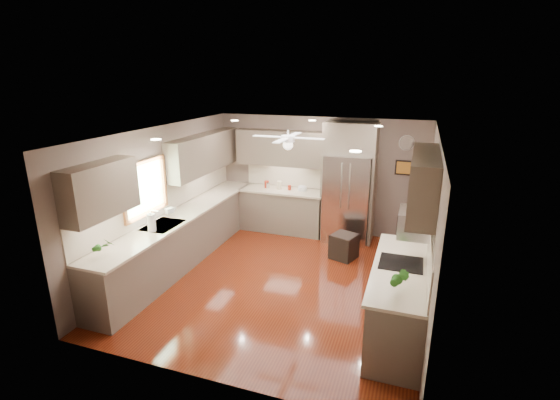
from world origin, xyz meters
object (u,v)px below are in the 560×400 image
Objects in this scene: canister_b at (268,185)px; stool at (344,246)px; canister_a at (267,184)px; microwave at (414,223)px; potted_plant_left at (104,246)px; bowl at (302,190)px; soap_bottle at (170,210)px; refrigerator at (348,185)px; canister_d at (289,188)px; canister_c at (279,185)px; potted_plant_right at (400,279)px; paper_towel at (152,223)px.

stool is at bearing -27.74° from canister_b.
canister_a is 4.22m from microwave.
potted_plant_left is 1.60× the size of bowl.
soap_bottle is 4.15m from microwave.
microwave is (1.33, -2.71, 0.29)m from refrigerator.
canister_d is at bearing 133.36° from microwave.
canister_b is 0.26m from canister_c.
canister_c is at bearing 1.79° from canister_a.
bowl is at bearing 67.70° from potted_plant_left.
canister_c is 0.31× the size of microwave.
soap_bottle is (-0.98, -2.28, 0.03)m from canister_b.
microwave reaches higher than potted_plant_left.
canister_a is at bearing 179.83° from bowl.
canister_c is at bearing 178.74° from bowl.
bowl is (-2.22, 3.66, -0.12)m from potted_plant_right.
refrigerator is (1.28, -0.05, 0.19)m from canister_d.
canister_d is at bearing -2.22° from canister_a.
paper_towel reaches higher than canister_d.
refrigerator reaches higher than microwave.
bowl is at bearing 0.59° from canister_b.
canister_a is 2.48m from soap_bottle.
canister_a is 0.77× the size of soap_bottle.
canister_a is at bearing -178.21° from canister_c.
paper_towel reaches higher than canister_a.
canister_b is 0.75× the size of canister_c.
refrigerator is 1.34m from stool.
bowl is 0.64× the size of paper_towel.
potted_plant_left is at bearing -112.30° from bowl.
stool is (-1.20, 1.76, -1.24)m from microwave.
canister_b is 1.20× the size of canister_d.
paper_towel reaches higher than stool.
potted_plant_left is (0.11, -1.75, 0.06)m from soap_bottle.
microwave reaches higher than bowl.
potted_plant_left is at bearing -132.60° from stool.
potted_plant_right reaches higher than soap_bottle.
bowl is 1.03m from refrigerator.
paper_towel is (-1.10, -3.03, 0.05)m from canister_c.
refrigerator is at bearing 48.37° from paper_towel.
canister_a is at bearing 78.25° from potted_plant_left.
refrigerator is at bearing -2.27° from canister_d.
potted_plant_right is (2.75, -3.68, 0.06)m from canister_c.
canister_c is 2.09m from stool.
canister_c is 0.52× the size of potted_plant_left.
refrigerator is 7.62× the size of paper_towel.
canister_d is 1.29m from refrigerator.
microwave is at bearing -6.83° from soap_bottle.
canister_d is (0.24, -0.03, -0.03)m from canister_c.
canister_a is at bearing 74.99° from paper_towel.
canister_b is at bearing 74.43° from paper_towel.
refrigerator is 4.47× the size of stool.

